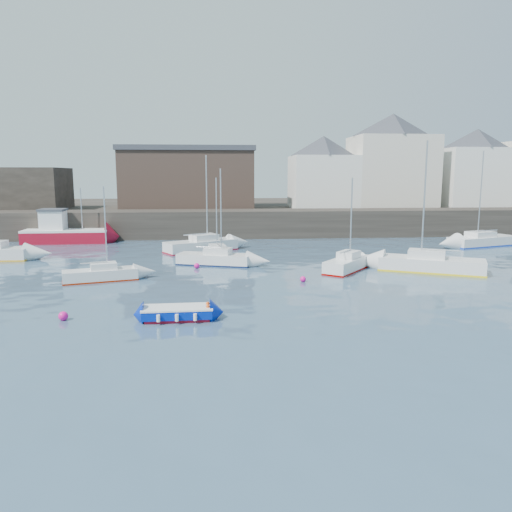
{
  "coord_description": "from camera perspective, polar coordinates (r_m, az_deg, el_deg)",
  "views": [
    {
      "loc": [
        -2.81,
        -21.34,
        6.96
      ],
      "look_at": [
        0.0,
        12.0,
        1.5
      ],
      "focal_mm": 35.0,
      "sensor_mm": 36.0,
      "label": 1
    }
  ],
  "objects": [
    {
      "name": "bldg_west",
      "position": [
        68.18,
        -26.71,
        6.9
      ],
      "size": [
        14.0,
        8.0,
        5.0
      ],
      "color": "#353028",
      "rests_on": "land_strip"
    },
    {
      "name": "sailboat_a",
      "position": [
        34.64,
        -17.32,
        -2.01
      ],
      "size": [
        5.02,
        2.84,
        6.22
      ],
      "color": "silver",
      "rests_on": "ground"
    },
    {
      "name": "sailboat_c",
      "position": [
        37.14,
        10.39,
        -0.87
      ],
      "size": [
        4.46,
        5.05,
        6.76
      ],
      "color": "silver",
      "rests_on": "ground"
    },
    {
      "name": "warehouse",
      "position": [
        64.42,
        -7.75,
        8.88
      ],
      "size": [
        16.4,
        10.4,
        7.6
      ],
      "color": "#3D2D26",
      "rests_on": "land_strip"
    },
    {
      "name": "sailboat_g",
      "position": [
        54.22,
        24.45,
        1.62
      ],
      "size": [
        7.65,
        4.56,
        9.23
      ],
      "color": "silver",
      "rests_on": "ground"
    },
    {
      "name": "water",
      "position": [
        22.62,
        2.59,
        -8.66
      ],
      "size": [
        220.0,
        220.0,
        0.0
      ],
      "primitive_type": "plane",
      "color": "#2D4760",
      "rests_on": "ground"
    },
    {
      "name": "fishing_boat",
      "position": [
        55.38,
        -21.1,
        2.56
      ],
      "size": [
        8.57,
        3.35,
        5.64
      ],
      "color": "maroon",
      "rests_on": "ground"
    },
    {
      "name": "bldg_east_d",
      "position": [
        64.34,
        7.68,
        9.55
      ],
      "size": [
        11.14,
        11.14,
        8.95
      ],
      "color": "white",
      "rests_on": "land_strip"
    },
    {
      "name": "blue_dinghy",
      "position": [
        24.62,
        -8.97,
        -6.4
      ],
      "size": [
        3.45,
        1.86,
        0.65
      ],
      "color": "maroon",
      "rests_on": "ground"
    },
    {
      "name": "bldg_east_b",
      "position": [
        71.36,
        23.79,
        9.22
      ],
      "size": [
        11.88,
        11.88,
        9.95
      ],
      "color": "white",
      "rests_on": "land_strip"
    },
    {
      "name": "land_strip",
      "position": [
        74.6,
        -2.66,
        4.98
      ],
      "size": [
        90.0,
        32.0,
        2.8
      ],
      "primitive_type": "cube",
      "color": "#28231E",
      "rests_on": "ground"
    },
    {
      "name": "quay_wall",
      "position": [
        56.67,
        -1.96,
        3.74
      ],
      "size": [
        90.0,
        5.0,
        3.0
      ],
      "primitive_type": "cube",
      "color": "#28231E",
      "rests_on": "ground"
    },
    {
      "name": "buoy_mid",
      "position": [
        33.01,
        5.39,
        -2.94
      ],
      "size": [
        0.39,
        0.39,
        0.39
      ],
      "primitive_type": "sphere",
      "color": "#EF1289",
      "rests_on": "ground"
    },
    {
      "name": "sailboat_f",
      "position": [
        40.84,
        -4.37,
        0.1
      ],
      "size": [
        2.45,
        5.37,
        6.73
      ],
      "color": "silver",
      "rests_on": "ground"
    },
    {
      "name": "sailboat_h",
      "position": [
        46.05,
        -6.26,
        1.23
      ],
      "size": [
        6.95,
        5.24,
        8.71
      ],
      "color": "silver",
      "rests_on": "ground"
    },
    {
      "name": "buoy_near",
      "position": [
        26.07,
        -21.14,
        -6.86
      ],
      "size": [
        0.46,
        0.46,
        0.46
      ],
      "primitive_type": "sphere",
      "color": "#EF1289",
      "rests_on": "ground"
    },
    {
      "name": "sailboat_b",
      "position": [
        39.08,
        -4.73,
        -0.3
      ],
      "size": [
        6.06,
        3.5,
        7.43
      ],
      "color": "silver",
      "rests_on": "ground"
    },
    {
      "name": "bldg_east_a",
      "position": [
        67.34,
        15.24,
        10.52
      ],
      "size": [
        13.36,
        13.36,
        11.8
      ],
      "color": "beige",
      "rests_on": "land_strip"
    },
    {
      "name": "sailboat_d",
      "position": [
        38.35,
        19.34,
        -0.86
      ],
      "size": [
        7.61,
        5.33,
        9.35
      ],
      "color": "silver",
      "rests_on": "ground"
    },
    {
      "name": "buoy_far",
      "position": [
        37.84,
        -6.78,
        -1.39
      ],
      "size": [
        0.42,
        0.42,
        0.42
      ],
      "primitive_type": "sphere",
      "color": "#EF1289",
      "rests_on": "ground"
    }
  ]
}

